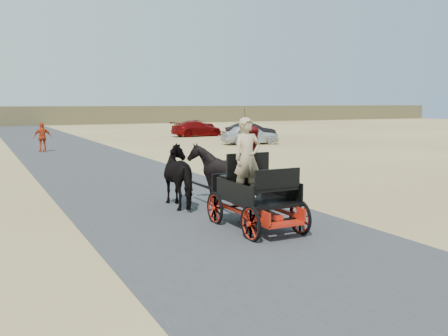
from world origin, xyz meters
name	(u,v)px	position (x,y,z in m)	size (l,w,h in m)	color
ground	(276,254)	(0.00, 0.00, 0.00)	(140.00, 140.00, 0.00)	tan
road	(276,253)	(0.00, 0.00, 0.01)	(6.00, 140.00, 0.01)	#38383A
ridge_far	(15,116)	(0.00, 62.00, 1.20)	(140.00, 6.00, 2.40)	brown
carriage	(256,213)	(0.64, 1.85, 0.36)	(1.30, 2.40, 0.72)	black
horse_left	(183,176)	(0.09, 4.85, 0.85)	(0.91, 2.01, 1.70)	black
horse_right	(219,173)	(1.19, 4.85, 0.85)	(1.37, 1.54, 1.70)	black
driver_man	(247,158)	(0.44, 1.90, 1.62)	(0.66, 0.43, 1.80)	tan
passenger_woman	(254,159)	(0.94, 2.45, 1.51)	(0.77, 0.60, 1.58)	#660C0F
pedestrian	(43,137)	(-1.39, 22.88, 0.86)	(1.01, 0.42, 1.73)	#BE3715
car_a	(250,135)	(12.08, 22.14, 0.67)	(1.59, 3.95, 1.35)	silver
car_b	(251,131)	(14.62, 26.50, 0.65)	(1.37, 3.92, 1.29)	black
car_c	(197,129)	(12.12, 31.37, 0.64)	(1.81, 4.44, 1.29)	maroon
car_d	(197,126)	(15.22, 38.40, 0.57)	(1.90, 4.13, 1.15)	maroon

